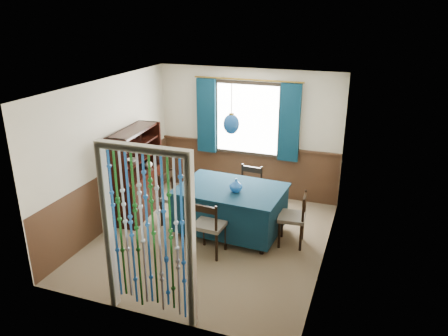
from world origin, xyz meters
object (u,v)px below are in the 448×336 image
at_px(chair_far, 248,190).
at_px(sideboard, 137,185).
at_px(dining_table, 231,207).
at_px(chair_near, 209,226).
at_px(chair_left, 174,197).
at_px(bowl_shelf, 132,160).
at_px(vase_sideboard, 148,163).
at_px(pendant_lamp, 231,124).
at_px(chair_right, 294,217).
at_px(vase_table, 236,186).

relative_size(chair_far, sideboard, 0.56).
bearing_deg(chair_far, dining_table, 89.78).
xyz_separation_m(chair_near, chair_left, (-0.94, 0.74, 0.01)).
distance_m(chair_near, chair_left, 1.19).
height_order(dining_table, bowl_shelf, bowl_shelf).
bearing_deg(chair_near, vase_sideboard, 147.89).
height_order(chair_far, sideboard, sideboard).
relative_size(sideboard, pendant_lamp, 2.05).
xyz_separation_m(chair_far, bowl_shelf, (-1.81, -0.87, 0.64)).
height_order(chair_near, pendant_lamp, pendant_lamp).
relative_size(pendant_lamp, bowl_shelf, 3.90).
height_order(chair_near, chair_right, chair_near).
distance_m(bowl_shelf, vase_sideboard, 0.60).
bearing_deg(dining_table, bowl_shelf, -173.10).
distance_m(chair_right, sideboard, 2.85).
relative_size(dining_table, chair_near, 1.94).
height_order(chair_left, sideboard, sideboard).
distance_m(dining_table, chair_far, 0.76).
bearing_deg(vase_sideboard, dining_table, -14.06).
relative_size(chair_left, pendant_lamp, 1.19).
xyz_separation_m(chair_far, pendant_lamp, (-0.07, -0.76, 1.40)).
bearing_deg(vase_sideboard, chair_right, -9.01).
bearing_deg(chair_far, chair_right, 146.78).
bearing_deg(vase_sideboard, pendant_lamp, -14.06).
xyz_separation_m(vase_table, vase_sideboard, (-1.87, 0.55, -0.03)).
xyz_separation_m(chair_near, chair_far, (0.16, 1.49, -0.00)).
bearing_deg(chair_near, chair_right, 35.94).
bearing_deg(pendant_lamp, bowl_shelf, -176.25).
height_order(dining_table, chair_left, chair_left).
bearing_deg(dining_table, chair_near, -93.99).
distance_m(chair_left, vase_table, 1.23).
bearing_deg(pendant_lamp, vase_sideboard, 165.94).
xyz_separation_m(chair_far, vase_table, (0.05, -0.87, 0.43)).
xyz_separation_m(dining_table, bowl_shelf, (-1.75, -0.11, 0.65)).
height_order(dining_table, pendant_lamp, pendant_lamp).
relative_size(vase_table, vase_sideboard, 1.18).
bearing_deg(bowl_shelf, chair_right, 2.25).
height_order(pendant_lamp, vase_table, pendant_lamp).
bearing_deg(chair_left, chair_right, 97.04).
relative_size(chair_near, pendant_lamp, 1.16).
bearing_deg(chair_near, bowl_shelf, 162.66).
xyz_separation_m(chair_near, bowl_shelf, (-1.65, 0.62, 0.64)).
bearing_deg(chair_left, chair_far, 131.82).
bearing_deg(pendant_lamp, chair_far, 84.89).
bearing_deg(pendant_lamp, sideboard, 176.85).
bearing_deg(chair_near, chair_far, 87.10).
distance_m(dining_table, sideboard, 1.81).
bearing_deg(pendant_lamp, chair_right, -0.26).
bearing_deg(pendant_lamp, chair_left, 179.68).
distance_m(chair_near, chair_far, 1.50).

